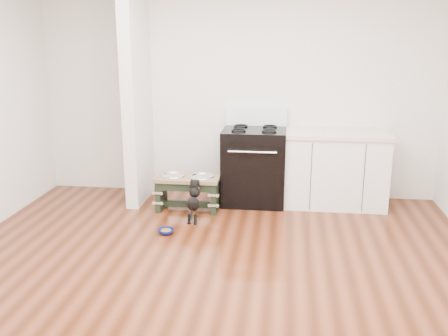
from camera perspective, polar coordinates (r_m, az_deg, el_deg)
ground at (r=4.33m, az=-2.01°, el=-13.01°), size 5.00×5.00×0.00m
room_shell at (r=3.84m, az=-2.23°, el=8.84°), size 5.00×5.00×5.00m
partition_wall at (r=6.17m, az=-9.93°, el=8.52°), size 0.15×0.80×2.70m
oven_range at (r=6.13m, az=3.45°, el=0.39°), size 0.76×0.69×1.14m
cabinet_run at (r=6.18m, az=12.57°, el=-0.09°), size 1.24×0.64×0.91m
dog_feeder at (r=5.91m, az=-4.14°, el=-2.06°), size 0.75×0.40×0.43m
puppy at (r=5.58m, az=-3.48°, el=-3.58°), size 0.13×0.38×0.46m
floor_bowl at (r=5.31m, az=-6.65°, el=-7.22°), size 0.20×0.20×0.05m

